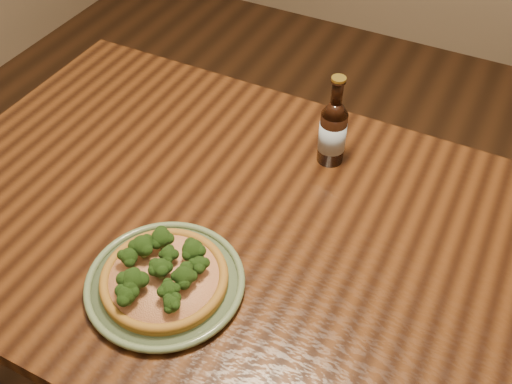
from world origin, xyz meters
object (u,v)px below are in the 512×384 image
at_px(table, 284,269).
at_px(pizza, 163,276).
at_px(beer_bottle, 333,131).
at_px(plate, 165,283).

xyz_separation_m(table, pizza, (-0.15, -0.20, 0.12)).
relative_size(table, pizza, 6.82).
distance_m(pizza, beer_bottle, 0.49).
bearing_deg(beer_bottle, table, -76.07).
height_order(table, beer_bottle, beer_bottle).
bearing_deg(plate, beer_bottle, 73.61).
height_order(plate, pizza, pizza).
relative_size(table, beer_bottle, 7.30).
bearing_deg(plate, pizza, 165.29).
xyz_separation_m(table, beer_bottle, (-0.01, 0.26, 0.17)).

